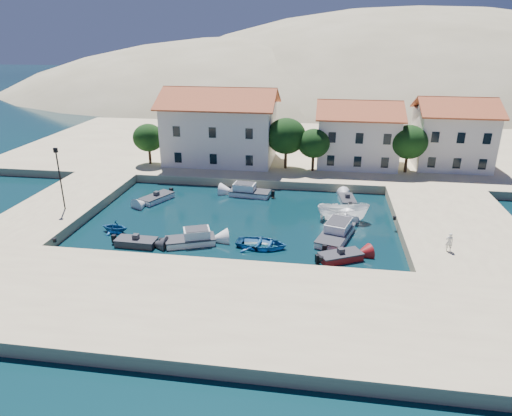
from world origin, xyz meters
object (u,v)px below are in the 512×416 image
Objects in this scene: building_right at (453,132)px; cabin_cruiser_south at (190,239)px; boat_east at (342,220)px; building_left at (220,124)px; pedestrian at (449,242)px; lamppost at (59,173)px; building_mid at (358,132)px; rowboat_south at (262,247)px; cabin_cruiser_east at (336,234)px.

cabin_cruiser_south is (-27.48, -25.91, -5.00)m from building_right.
building_left is at bearing 42.22° from boat_east.
building_left is 9.39× the size of pedestrian.
cabin_cruiser_south is (2.52, -23.91, -5.46)m from building_left.
boat_east is 11.23m from pedestrian.
cabin_cruiser_south is at bearing -15.57° from lamppost.
building_left is 30.07m from building_right.
building_mid reaches higher than cabin_cruiser_south.
rowboat_south is (-9.18, -24.53, -5.22)m from building_mid.
cabin_cruiser_east is (26.73, -0.80, -4.28)m from lamppost.
building_mid is 26.70m from rowboat_south.
building_left is 24.65m from cabin_cruiser_south.
rowboat_south is at bearing 1.92° from pedestrian.
building_right is 6.04× the size of pedestrian.
building_right is 33.62m from rowboat_south.
building_right is (12.00, 1.00, 0.25)m from building_mid.
rowboat_south is at bearing 132.69° from boat_east.
building_mid is 25.96m from pedestrian.
rowboat_south is 15.42m from pedestrian.
building_left reaches higher than rowboat_south.
rowboat_south is at bearing -129.68° from building_right.
building_right is at bearing 22.01° from cabin_cruiser_south.
building_mid is at bearing -175.24° from building_right.
building_left is at bearing 74.72° from cabin_cruiser_south.
building_mid reaches higher than boat_east.
building_mid is 1.69× the size of lamppost.
building_mid is (18.00, 1.00, -0.71)m from building_left.
building_left is 2.40× the size of cabin_cruiser_east.
building_mid is 2.34× the size of rowboat_south.
cabin_cruiser_south reaches higher than boat_east.
lamppost is 1.39× the size of rowboat_south.
rowboat_south is at bearing -110.51° from building_mid.
building_mid is 2.23× the size of cabin_cruiser_south.
pedestrian reaches higher than boat_east.
lamppost reaches higher than boat_east.
building_mid is at bearing -72.56° from pedestrian.
lamppost is at bearing 104.92° from cabin_cruiser_east.
rowboat_south is (-21.18, -25.53, -5.47)m from building_right.
building_right is (30.00, 2.00, -0.46)m from building_left.
lamppost is at bearing -144.55° from building_mid.
building_mid reaches higher than rowboat_south.
building_right is at bearing -35.14° from rowboat_south.
cabin_cruiser_south is 13.08m from cabin_cruiser_east.
lamppost is 1.32× the size of cabin_cruiser_south.
building_right is 27.62m from cabin_cruiser_east.
lamppost reaches higher than rowboat_south.
pedestrian is at bearing -87.19° from rowboat_south.
building_mid is 2.08× the size of boat_east.
building_left is 2.92× the size of boat_east.
cabin_cruiser_east is at bearing -62.39° from rowboat_south.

